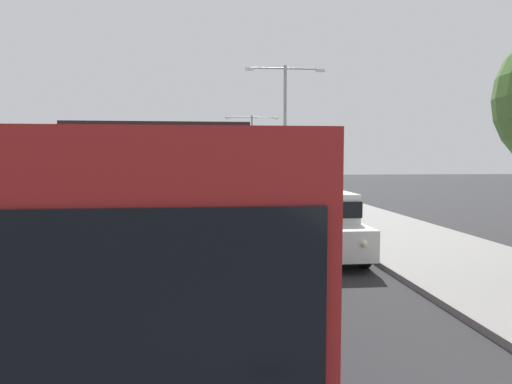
# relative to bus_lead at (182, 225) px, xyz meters

# --- Properties ---
(bus_lead) EXTENTS (2.58, 11.10, 3.21)m
(bus_lead) POSITION_rel_bus_lead_xyz_m (0.00, 0.00, 0.00)
(bus_lead) COLOR maroon
(bus_lead) RESTS_ON ground_plane
(bus_second_in_line) EXTENTS (2.58, 12.09, 3.21)m
(bus_second_in_line) POSITION_rel_bus_lead_xyz_m (0.00, 13.08, 0.00)
(bus_second_in_line) COLOR silver
(bus_second_in_line) RESTS_ON ground_plane
(bus_middle) EXTENTS (2.58, 11.31, 3.21)m
(bus_middle) POSITION_rel_bus_lead_xyz_m (0.00, 26.49, 0.00)
(bus_middle) COLOR silver
(bus_middle) RESTS_ON ground_plane
(bus_fourth_in_line) EXTENTS (2.58, 11.15, 3.21)m
(bus_fourth_in_line) POSITION_rel_bus_lead_xyz_m (0.00, 39.72, 0.00)
(bus_fourth_in_line) COLOR #284C8C
(bus_fourth_in_line) RESTS_ON ground_plane
(bus_rear) EXTENTS (2.58, 11.52, 3.21)m
(bus_rear) POSITION_rel_bus_lead_xyz_m (0.00, 52.60, 0.00)
(bus_rear) COLOR #33724C
(bus_rear) RESTS_ON ground_plane
(white_suv) EXTENTS (1.86, 4.55, 1.90)m
(white_suv) POSITION_rel_bus_lead_xyz_m (3.70, 4.78, -0.66)
(white_suv) COLOR white
(white_suv) RESTS_ON ground_plane
(box_truck_oncoming) EXTENTS (2.35, 7.36, 3.15)m
(box_truck_oncoming) POSITION_rel_bus_lead_xyz_m (-3.30, 50.72, 0.01)
(box_truck_oncoming) COLOR maroon
(box_truck_oncoming) RESTS_ON ground_plane
(streetlamp_mid) EXTENTS (5.14, 0.28, 8.67)m
(streetlamp_mid) POSITION_rel_bus_lead_xyz_m (5.40, 21.16, 3.68)
(streetlamp_mid) COLOR gray
(streetlamp_mid) RESTS_ON sidewalk
(streetlamp_far) EXTENTS (6.17, 0.28, 7.59)m
(streetlamp_far) POSITION_rel_bus_lead_xyz_m (5.40, 43.97, 3.18)
(streetlamp_far) COLOR gray
(streetlamp_far) RESTS_ON sidewalk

